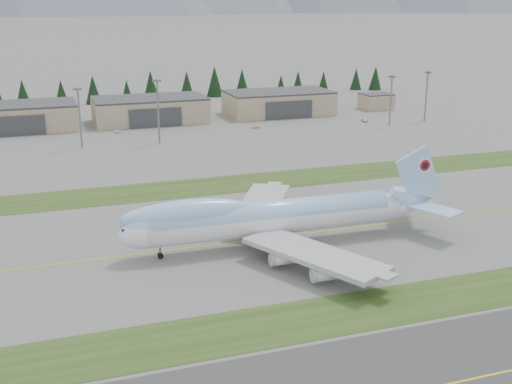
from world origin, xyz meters
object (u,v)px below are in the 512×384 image
object	(u,v)px
boeing_747_freighter	(273,217)
hangar_right	(279,103)
service_vehicle_b	(256,128)
service_vehicle_a	(117,133)
hangar_left	(16,117)
service_vehicle_c	(364,122)
hangar_center	(150,110)

from	to	relation	value
boeing_747_freighter	hangar_right	world-z (taller)	boeing_747_freighter
service_vehicle_b	service_vehicle_a	bearing A→B (deg)	66.77
hangar_left	service_vehicle_c	xyz separation A→B (m)	(144.05, -29.76, -5.39)
hangar_right	service_vehicle_c	xyz separation A→B (m)	(29.05, -29.76, -5.39)
hangar_center	boeing_747_freighter	bearing A→B (deg)	-89.89
hangar_center	service_vehicle_b	bearing A→B (deg)	-35.97
service_vehicle_b	service_vehicle_c	size ratio (longest dim) A/B	0.68
hangar_left	hangar_center	size ratio (longest dim) A/B	1.00
boeing_747_freighter	service_vehicle_b	size ratio (longest dim) A/B	24.15
boeing_747_freighter	hangar_right	size ratio (longest dim) A/B	1.57
service_vehicle_b	service_vehicle_c	distance (m)	49.78
hangar_right	service_vehicle_a	xyz separation A→B (m)	(-77.04, -19.05, -5.39)
hangar_right	service_vehicle_c	size ratio (longest dim) A/B	10.52
hangar_left	service_vehicle_c	bearing A→B (deg)	-11.67
boeing_747_freighter	service_vehicle_b	xyz separation A→B (m)	(38.99, 125.30, -6.59)
hangar_center	service_vehicle_c	size ratio (longest dim) A/B	10.52
hangar_right	service_vehicle_a	distance (m)	79.55
hangar_center	service_vehicle_c	distance (m)	94.05
hangar_center	service_vehicle_b	size ratio (longest dim) A/B	15.39
hangar_right	hangar_left	bearing A→B (deg)	180.00
hangar_left	hangar_center	xyz separation A→B (m)	(55.00, 0.00, 0.00)
hangar_right	hangar_center	bearing A→B (deg)	180.00
hangar_center	service_vehicle_a	size ratio (longest dim) A/B	14.95
hangar_right	service_vehicle_b	xyz separation A→B (m)	(-20.71, -28.52, -5.39)
service_vehicle_b	service_vehicle_c	xyz separation A→B (m)	(49.76, -1.24, 0.00)
service_vehicle_a	boeing_747_freighter	bearing A→B (deg)	-90.15
boeing_747_freighter	service_vehicle_b	bearing A→B (deg)	74.09
boeing_747_freighter	hangar_left	bearing A→B (deg)	111.15
hangar_center	service_vehicle_b	distance (m)	48.85
service_vehicle_a	service_vehicle_b	xyz separation A→B (m)	(56.33, -9.47, 0.00)
service_vehicle_b	hangar_left	bearing A→B (deg)	59.49
hangar_left	hangar_right	size ratio (longest dim) A/B	1.00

